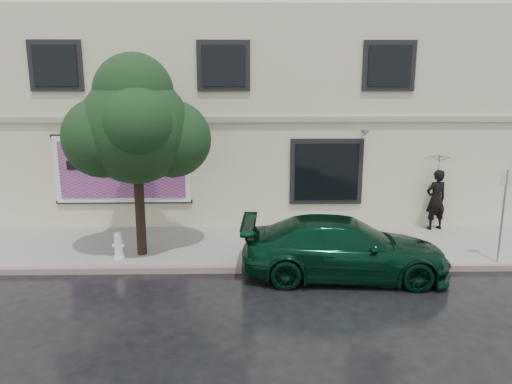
{
  "coord_description": "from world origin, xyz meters",
  "views": [
    {
      "loc": [
        0.65,
        -10.47,
        4.9
      ],
      "look_at": [
        0.92,
        2.2,
        1.94
      ],
      "focal_mm": 35.0,
      "sensor_mm": 36.0,
      "label": 1
    }
  ],
  "objects_px": {
    "street_tree": "(136,129)",
    "fire_hydrant": "(119,246)",
    "car": "(344,248)",
    "pedestrian": "(436,200)"
  },
  "relations": [
    {
      "from": "street_tree",
      "to": "fire_hydrant",
      "type": "xyz_separation_m",
      "value": [
        -0.53,
        -0.39,
        -3.03
      ]
    },
    {
      "from": "street_tree",
      "to": "pedestrian",
      "type": "bearing_deg",
      "value": 13.35
    },
    {
      "from": "pedestrian",
      "to": "fire_hydrant",
      "type": "distance_m",
      "value": 9.69
    },
    {
      "from": "street_tree",
      "to": "car",
      "type": "bearing_deg",
      "value": -13.9
    },
    {
      "from": "car",
      "to": "fire_hydrant",
      "type": "xyz_separation_m",
      "value": [
        -5.82,
        0.92,
        -0.22
      ]
    },
    {
      "from": "car",
      "to": "pedestrian",
      "type": "bearing_deg",
      "value": -42.44
    },
    {
      "from": "pedestrian",
      "to": "fire_hydrant",
      "type": "height_order",
      "value": "pedestrian"
    },
    {
      "from": "street_tree",
      "to": "fire_hydrant",
      "type": "bearing_deg",
      "value": -143.86
    },
    {
      "from": "car",
      "to": "pedestrian",
      "type": "xyz_separation_m",
      "value": [
        3.54,
        3.4,
        0.37
      ]
    },
    {
      "from": "car",
      "to": "fire_hydrant",
      "type": "height_order",
      "value": "car"
    }
  ]
}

